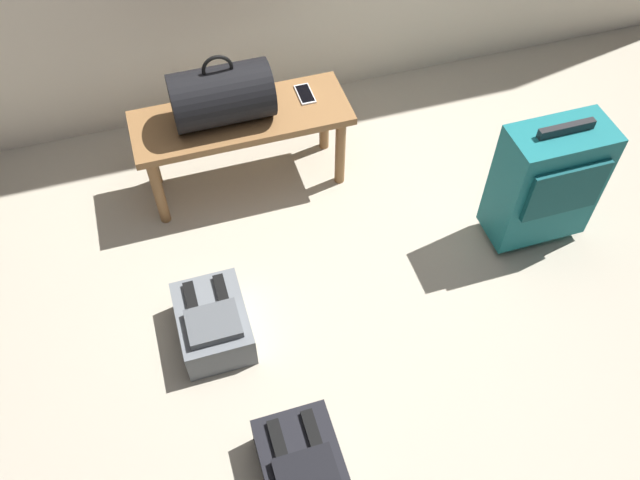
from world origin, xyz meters
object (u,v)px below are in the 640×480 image
at_px(cell_phone, 305,94).
at_px(backpack_dark, 302,468).
at_px(bench, 242,126).
at_px(suitcase_upright_teal, 546,182).
at_px(duffel_bag_black, 221,95).
at_px(backpack_grey, 213,323).

height_order(cell_phone, backpack_dark, cell_phone).
bearing_deg(bench, suitcase_upright_teal, -31.03).
height_order(bench, backpack_dark, bench).
height_order(duffel_bag_black, suitcase_upright_teal, duffel_bag_black).
bearing_deg(suitcase_upright_teal, bench, 148.97).
xyz_separation_m(duffel_bag_black, suitcase_upright_teal, (1.26, -0.71, -0.22)).
distance_m(suitcase_upright_teal, backpack_grey, 1.55).
relative_size(cell_phone, backpack_grey, 0.38).
xyz_separation_m(duffel_bag_black, backpack_grey, (-0.27, -0.83, -0.47)).
bearing_deg(duffel_bag_black, backpack_dark, -93.06).
bearing_deg(bench, backpack_dark, -95.83).
bearing_deg(backpack_grey, duffel_bag_black, 72.26).
height_order(suitcase_upright_teal, backpack_grey, suitcase_upright_teal).
bearing_deg(bench, cell_phone, 8.92).
bearing_deg(backpack_dark, bench, 84.17).
bearing_deg(cell_phone, backpack_grey, -126.82).
bearing_deg(backpack_grey, cell_phone, 53.18).
bearing_deg(cell_phone, duffel_bag_black, -172.73).
bearing_deg(suitcase_upright_teal, duffel_bag_black, 150.47).
bearing_deg(duffel_bag_black, backpack_grey, -107.74).
relative_size(bench, backpack_grey, 2.63).
xyz_separation_m(backpack_grey, backpack_dark, (0.18, -0.68, 0.00)).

